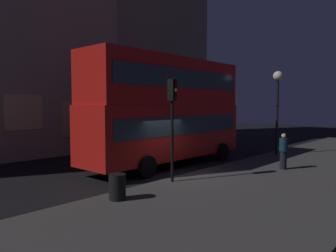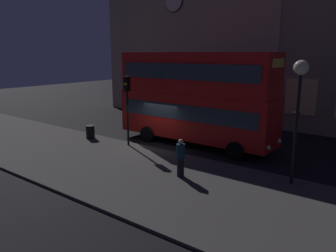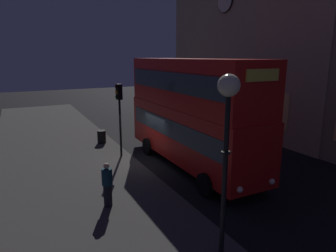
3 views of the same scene
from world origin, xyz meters
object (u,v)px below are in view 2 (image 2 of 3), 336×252
double_decker_bus (195,95)px  pedestrian (181,158)px  traffic_light_near_kerb (127,96)px  street_lamp (299,88)px  litter_bin (90,132)px

double_decker_bus → pedestrian: double_decker_bus is taller
traffic_light_near_kerb → street_lamp: (9.63, -0.15, 1.12)m
double_decker_bus → traffic_light_near_kerb: size_ratio=2.44×
traffic_light_near_kerb → litter_bin: 3.98m
traffic_light_near_kerb → litter_bin: size_ratio=4.87×
traffic_light_near_kerb → litter_bin: traffic_light_near_kerb is taller
double_decker_bus → litter_bin: size_ratio=11.89×
traffic_light_near_kerb → litter_bin: bearing=175.4°
pedestrian → litter_bin: bearing=92.0°
street_lamp → litter_bin: size_ratio=6.11×
double_decker_bus → litter_bin: bearing=-151.8°
traffic_light_near_kerb → double_decker_bus: bearing=34.9°
street_lamp → litter_bin: bearing=-179.3°
street_lamp → pedestrian: 5.70m
street_lamp → pedestrian: street_lamp is taller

